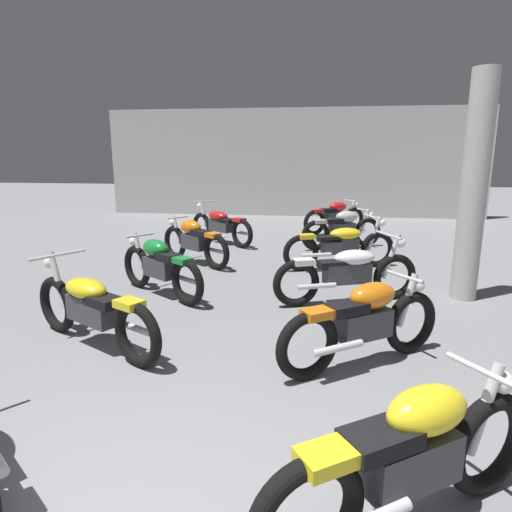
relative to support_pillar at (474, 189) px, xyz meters
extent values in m
cube|color=#B2B2AD|center=(-3.07, 8.85, 0.20)|extent=(12.82, 0.24, 3.60)
cylinder|color=#B2B2AD|center=(0.00, 0.00, 0.00)|extent=(0.36, 0.36, 3.20)
torus|color=black|center=(-5.18, -2.00, -1.27)|extent=(0.64, 0.42, 0.67)
torus|color=black|center=(-3.87, -2.74, -1.27)|extent=(0.64, 0.42, 0.67)
cylinder|color=silver|center=(-5.11, -2.04, -0.96)|extent=(0.27, 0.20, 0.66)
cube|color=#38383D|center=(-4.53, -2.37, -1.17)|extent=(0.69, 0.53, 0.28)
ellipsoid|color=yellow|center=(-4.61, -2.32, -0.95)|extent=(0.68, 0.57, 0.22)
cube|color=black|center=(-4.34, -2.48, -1.03)|extent=(0.47, 0.41, 0.10)
cube|color=yellow|center=(-3.96, -2.69, -0.97)|extent=(0.34, 0.31, 0.08)
cylinder|color=silver|center=(-5.06, -2.07, -0.65)|extent=(0.37, 0.61, 0.04)
sphere|color=white|center=(-5.23, -1.97, -0.77)|extent=(0.14, 0.14, 0.14)
cylinder|color=silver|center=(-4.03, -2.50, -1.29)|extent=(0.51, 0.33, 0.07)
torus|color=black|center=(-4.97, -0.12, -1.27)|extent=(0.61, 0.48, 0.67)
torus|color=black|center=(-3.92, -0.89, -1.27)|extent=(0.61, 0.48, 0.67)
cylinder|color=silver|center=(-4.90, -0.17, -1.01)|extent=(0.24, 0.20, 0.56)
cube|color=#38383D|center=(-4.44, -0.50, -1.17)|extent=(0.60, 0.53, 0.28)
ellipsoid|color=#197F33|center=(-4.52, -0.45, -0.89)|extent=(0.59, 0.53, 0.26)
cube|color=black|center=(-4.27, -0.63, -0.97)|extent=(0.46, 0.43, 0.10)
cube|color=#197F33|center=(-4.00, -0.83, -0.97)|extent=(0.34, 0.33, 0.08)
cylinder|color=silver|center=(-4.86, -0.20, -0.75)|extent=(0.31, 0.41, 0.04)
sphere|color=white|center=(-5.02, -0.09, -0.87)|extent=(0.14, 0.14, 0.14)
cylinder|color=silver|center=(-4.04, -0.63, -1.29)|extent=(0.49, 0.38, 0.07)
torus|color=black|center=(-5.01, 1.90, -1.27)|extent=(0.60, 0.49, 0.67)
torus|color=black|center=(-3.97, 1.12, -1.27)|extent=(0.60, 0.49, 0.67)
cylinder|color=silver|center=(-4.94, 1.85, -1.01)|extent=(0.24, 0.20, 0.56)
cube|color=#38383D|center=(-4.49, 1.51, -1.17)|extent=(0.60, 0.54, 0.28)
ellipsoid|color=orange|center=(-4.57, 1.57, -0.89)|extent=(0.58, 0.54, 0.26)
cube|color=black|center=(-4.31, 1.37, -0.97)|extent=(0.46, 0.43, 0.10)
cube|color=orange|center=(-4.05, 1.18, -0.97)|extent=(0.34, 0.33, 0.08)
cylinder|color=silver|center=(-4.89, 1.81, -0.75)|extent=(0.32, 0.41, 0.04)
sphere|color=white|center=(-5.05, 1.93, -0.87)|extent=(0.14, 0.14, 0.14)
cylinder|color=silver|center=(-4.09, 1.37, -1.29)|extent=(0.48, 0.39, 0.07)
torus|color=black|center=(-5.01, 4.04, -1.27)|extent=(0.59, 0.50, 0.67)
torus|color=black|center=(-3.83, 3.11, -1.27)|extent=(0.59, 0.50, 0.67)
cylinder|color=silver|center=(-4.95, 3.99, -0.96)|extent=(0.26, 0.22, 0.66)
cube|color=#38383D|center=(-4.42, 3.57, -1.17)|extent=(0.67, 0.60, 0.28)
ellipsoid|color=red|center=(-4.50, 3.64, -0.95)|extent=(0.67, 0.62, 0.22)
cube|color=black|center=(-4.25, 3.44, -1.03)|extent=(0.46, 0.44, 0.10)
cube|color=red|center=(-3.91, 3.17, -0.97)|extent=(0.34, 0.33, 0.08)
cylinder|color=silver|center=(-4.90, 3.95, -0.65)|extent=(0.45, 0.56, 0.04)
sphere|color=white|center=(-5.06, 4.07, -0.77)|extent=(0.14, 0.14, 0.14)
cylinder|color=silver|center=(-3.95, 3.37, -1.29)|extent=(0.48, 0.40, 0.07)
torus|color=black|center=(-1.08, -4.05, -1.27)|extent=(0.62, 0.46, 0.67)
cylinder|color=silver|center=(-1.14, -4.10, -1.01)|extent=(0.24, 0.19, 0.56)
cube|color=#38383D|center=(-1.62, -4.41, -1.17)|extent=(0.61, 0.52, 0.28)
ellipsoid|color=yellow|center=(-1.53, -4.36, -0.89)|extent=(0.59, 0.52, 0.26)
cube|color=black|center=(-1.80, -4.53, -0.97)|extent=(0.47, 0.42, 0.10)
cube|color=yellow|center=(-2.08, -4.72, -0.97)|extent=(0.34, 0.32, 0.08)
cylinder|color=silver|center=(-1.19, -4.13, -0.75)|extent=(0.30, 0.42, 0.04)
sphere|color=white|center=(-1.03, -4.02, -0.87)|extent=(0.14, 0.14, 0.14)
torus|color=black|center=(-1.14, -2.03, -1.27)|extent=(0.61, 0.47, 0.67)
torus|color=black|center=(-2.21, -2.77, -1.27)|extent=(0.61, 0.47, 0.67)
cylinder|color=silver|center=(-1.21, -2.07, -1.01)|extent=(0.24, 0.20, 0.56)
cube|color=#38383D|center=(-1.68, -2.40, -1.17)|extent=(0.61, 0.52, 0.28)
ellipsoid|color=orange|center=(-1.59, -2.34, -0.89)|extent=(0.59, 0.53, 0.26)
cube|color=black|center=(-1.86, -2.52, -0.97)|extent=(0.47, 0.43, 0.10)
cube|color=orange|center=(-2.13, -2.71, -0.97)|extent=(0.34, 0.32, 0.08)
cylinder|color=silver|center=(-1.26, -2.11, -0.75)|extent=(0.30, 0.41, 0.04)
sphere|color=white|center=(-1.09, -1.99, -0.87)|extent=(0.14, 0.14, 0.14)
cylinder|color=silver|center=(-1.93, -2.73, -1.29)|extent=(0.49, 0.37, 0.07)
torus|color=black|center=(-1.02, -0.18, -1.27)|extent=(0.66, 0.34, 0.67)
torus|color=black|center=(-2.42, -0.72, -1.27)|extent=(0.66, 0.34, 0.67)
cylinder|color=silver|center=(-1.09, -0.21, -0.96)|extent=(0.28, 0.16, 0.66)
cube|color=#38383D|center=(-1.72, -0.45, -1.17)|extent=(0.70, 0.46, 0.28)
ellipsoid|color=white|center=(-1.62, -0.41, -0.95)|extent=(0.67, 0.51, 0.22)
cube|color=black|center=(-1.92, -0.53, -1.03)|extent=(0.46, 0.37, 0.10)
cube|color=white|center=(-2.32, -0.68, -0.97)|extent=(0.33, 0.29, 0.08)
cylinder|color=silver|center=(-1.15, -0.23, -0.65)|extent=(0.28, 0.65, 0.04)
sphere|color=white|center=(-0.96, -0.16, -0.77)|extent=(0.14, 0.14, 0.14)
cylinder|color=silver|center=(-2.14, -0.75, -1.29)|extent=(0.54, 0.26, 0.07)
torus|color=black|center=(-1.03, 1.76, -1.27)|extent=(0.67, 0.34, 0.67)
torus|color=black|center=(-2.43, 1.24, -1.27)|extent=(0.67, 0.34, 0.67)
cylinder|color=silver|center=(-1.10, 1.73, -0.96)|extent=(0.28, 0.16, 0.66)
cube|color=#38383D|center=(-1.73, 1.50, -1.17)|extent=(0.70, 0.45, 0.28)
ellipsoid|color=yellow|center=(-1.64, 1.53, -0.95)|extent=(0.67, 0.51, 0.22)
cube|color=black|center=(-1.94, 1.42, -1.03)|extent=(0.46, 0.36, 0.10)
cube|color=yellow|center=(-2.34, 1.27, -0.97)|extent=(0.33, 0.28, 0.08)
cylinder|color=silver|center=(-1.16, 1.71, -0.65)|extent=(0.27, 0.65, 0.04)
sphere|color=white|center=(-0.97, 1.78, -0.77)|extent=(0.14, 0.14, 0.14)
cylinder|color=silver|center=(-2.15, 1.20, -1.29)|extent=(0.54, 0.26, 0.07)
torus|color=black|center=(-1.02, 3.68, -1.27)|extent=(0.65, 0.39, 0.67)
torus|color=black|center=(-2.19, 3.11, -1.27)|extent=(0.65, 0.39, 0.67)
cylinder|color=silver|center=(-1.09, 3.64, -1.01)|extent=(0.25, 0.17, 0.56)
cube|color=#38383D|center=(-1.60, 3.39, -1.17)|extent=(0.62, 0.46, 0.28)
ellipsoid|color=#B7B7BC|center=(-1.51, 3.44, -0.89)|extent=(0.59, 0.48, 0.26)
cube|color=black|center=(-1.80, 3.30, -0.97)|extent=(0.46, 0.39, 0.10)
cube|color=#B7B7BC|center=(-2.10, 3.16, -0.97)|extent=(0.34, 0.30, 0.08)
cylinder|color=silver|center=(-1.14, 3.62, -0.75)|extent=(0.24, 0.45, 0.04)
sphere|color=white|center=(-0.96, 3.70, -0.87)|extent=(0.14, 0.14, 0.14)
cylinder|color=silver|center=(-1.91, 3.10, -1.29)|extent=(0.53, 0.30, 0.07)
torus|color=black|center=(-1.18, 5.76, -1.27)|extent=(0.61, 0.48, 0.67)
torus|color=black|center=(-2.23, 5.00, -1.27)|extent=(0.61, 0.48, 0.67)
cylinder|color=silver|center=(-1.24, 5.71, -1.01)|extent=(0.24, 0.20, 0.56)
cube|color=#38383D|center=(-1.70, 5.38, -1.17)|extent=(0.60, 0.53, 0.28)
ellipsoid|color=red|center=(-1.62, 5.44, -0.89)|extent=(0.59, 0.53, 0.26)
cube|color=black|center=(-1.88, 5.25, -0.97)|extent=(0.46, 0.43, 0.10)
cube|color=red|center=(-2.15, 5.06, -0.97)|extent=(0.34, 0.33, 0.08)
cylinder|color=silver|center=(-1.29, 5.68, -0.75)|extent=(0.31, 0.41, 0.04)
sphere|color=white|center=(-1.13, 5.79, -0.87)|extent=(0.14, 0.14, 0.14)
cylinder|color=silver|center=(-1.95, 5.04, -1.29)|extent=(0.49, 0.38, 0.07)
camera|label=1|loc=(-2.15, -6.62, 0.46)|focal=31.15mm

